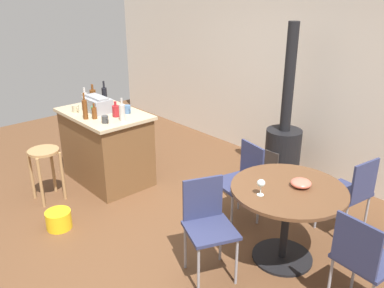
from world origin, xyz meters
The scene contains 24 objects.
ground_plane centered at (0.00, 0.00, 0.00)m, with size 8.80×8.80×0.00m, color brown.
back_wall centered at (0.00, 2.55, 1.35)m, with size 8.00×0.10×2.70m, color beige.
kitchen_island centered at (-1.34, 0.38, 0.46)m, with size 1.17×0.78×0.92m.
wooden_stool centered at (-1.36, -0.42, 0.47)m, with size 0.35×0.35×0.63m.
dining_table centered at (1.17, 0.72, 0.57)m, with size 1.01×1.01×0.74m.
folding_chair_near centered at (0.82, 0.07, 0.51)m, with size 0.52×0.52×0.87m.
folding_chair_far centered at (1.95, 0.57, 0.53)m, with size 0.44×0.44×0.88m.
folding_chair_left centered at (1.36, 1.52, 0.50)m, with size 0.45×0.45×0.85m.
folding_chair_right centered at (0.45, 0.94, 0.50)m, with size 0.47×0.47×0.85m.
wood_stove centered at (0.22, 1.97, 0.50)m, with size 0.44×0.45×2.00m.
toolbox centered at (-1.41, 0.34, 1.01)m, with size 0.36×0.25×0.19m.
bottle_0 centered at (-1.09, 0.40, 0.99)m, with size 0.08×0.08×0.19m.
bottle_1 centered at (-1.68, 0.32, 1.01)m, with size 0.07×0.07×0.25m.
bottle_2 centered at (-1.75, 0.47, 1.02)m, with size 0.08×0.08×0.26m.
bottle_3 centered at (-0.90, 0.37, 1.02)m, with size 0.06×0.06×0.27m.
bottle_4 centered at (-1.25, 0.09, 1.04)m, with size 0.06×0.06×0.31m.
bottle_5 centered at (-1.61, 0.57, 1.04)m, with size 0.07×0.07×0.31m.
bottle_6 centered at (-1.19, 0.17, 0.99)m, with size 0.06×0.06×0.19m.
cup_0 centered at (-1.11, 0.57, 0.97)m, with size 0.12×0.09×0.10m.
cup_1 centered at (-1.59, 0.13, 0.96)m, with size 0.12×0.08×0.08m.
cup_2 centered at (-0.97, 0.18, 0.96)m, with size 0.11×0.08×0.08m.
wine_glass centered at (1.08, 0.44, 0.85)m, with size 0.07×0.07×0.14m.
serving_bowl centered at (1.22, 0.82, 0.77)m, with size 0.18×0.18×0.07m, color #DB6651.
plastic_bucket centered at (-0.70, -0.61, 0.10)m, with size 0.26×0.26×0.19m, color yellow.
Camera 1 is at (2.93, -2.00, 2.41)m, focal length 37.96 mm.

